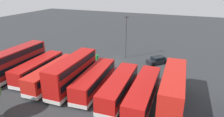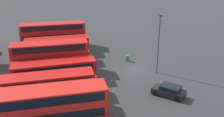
{
  "view_description": "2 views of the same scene",
  "coord_description": "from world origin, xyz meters",
  "px_view_note": "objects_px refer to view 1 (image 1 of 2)",
  "views": [
    {
      "loc": [
        -13.73,
        34.65,
        14.56
      ],
      "look_at": [
        -0.32,
        1.85,
        1.31
      ],
      "focal_mm": 32.18,
      "sensor_mm": 36.0,
      "label": 1
    },
    {
      "loc": [
        -35.0,
        10.09,
        16.48
      ],
      "look_at": [
        1.1,
        3.26,
        1.68
      ],
      "focal_mm": 42.82,
      "sensor_mm": 36.0,
      "label": 2
    }
  ],
  "objects_px": {
    "bus_double_decker_near_end": "(173,89)",
    "bus_single_deck_third": "(119,87)",
    "bus_single_deck_seventh": "(38,68)",
    "bus_double_decker_fifth": "(72,72)",
    "bus_double_decker_far_end": "(17,61)",
    "waste_bin_yellow": "(97,57)",
    "car_hatchback_silver": "(157,60)",
    "bus_single_deck_sixth": "(53,74)",
    "bus_single_deck_second": "(143,92)",
    "bus_single_deck_fourth": "(95,80)",
    "lamp_post_tall": "(126,34)"
  },
  "relations": [
    {
      "from": "bus_double_decker_fifth",
      "to": "bus_double_decker_far_end",
      "type": "height_order",
      "value": "same"
    },
    {
      "from": "bus_single_deck_third",
      "to": "car_hatchback_silver",
      "type": "height_order",
      "value": "bus_single_deck_third"
    },
    {
      "from": "bus_double_decker_near_end",
      "to": "bus_single_deck_fourth",
      "type": "height_order",
      "value": "bus_double_decker_near_end"
    },
    {
      "from": "car_hatchback_silver",
      "to": "lamp_post_tall",
      "type": "distance_m",
      "value": 8.02
    },
    {
      "from": "waste_bin_yellow",
      "to": "car_hatchback_silver",
      "type": "bearing_deg",
      "value": -168.9
    },
    {
      "from": "bus_double_decker_fifth",
      "to": "bus_single_deck_sixth",
      "type": "height_order",
      "value": "bus_double_decker_fifth"
    },
    {
      "from": "bus_double_decker_near_end",
      "to": "bus_single_deck_second",
      "type": "xyz_separation_m",
      "value": [
        3.44,
        0.65,
        -0.83
      ]
    },
    {
      "from": "bus_single_deck_seventh",
      "to": "car_hatchback_silver",
      "type": "height_order",
      "value": "bus_single_deck_seventh"
    },
    {
      "from": "lamp_post_tall",
      "to": "car_hatchback_silver",
      "type": "bearing_deg",
      "value": 173.06
    },
    {
      "from": "car_hatchback_silver",
      "to": "bus_double_decker_near_end",
      "type": "bearing_deg",
      "value": 107.01
    },
    {
      "from": "bus_single_deck_seventh",
      "to": "waste_bin_yellow",
      "type": "xyz_separation_m",
      "value": [
        -5.15,
        -11.07,
        -1.15
      ]
    },
    {
      "from": "bus_double_decker_near_end",
      "to": "bus_single_deck_seventh",
      "type": "distance_m",
      "value": 21.25
    },
    {
      "from": "bus_double_decker_near_end",
      "to": "car_hatchback_silver",
      "type": "relative_size",
      "value": 2.71
    },
    {
      "from": "bus_single_deck_third",
      "to": "car_hatchback_silver",
      "type": "xyz_separation_m",
      "value": [
        -2.58,
        -14.34,
        -0.92
      ]
    },
    {
      "from": "bus_single_deck_second",
      "to": "bus_single_deck_fourth",
      "type": "relative_size",
      "value": 1.05
    },
    {
      "from": "bus_single_deck_third",
      "to": "car_hatchback_silver",
      "type": "relative_size",
      "value": 2.68
    },
    {
      "from": "bus_double_decker_near_end",
      "to": "bus_single_deck_seventh",
      "type": "height_order",
      "value": "bus_double_decker_near_end"
    },
    {
      "from": "bus_single_deck_sixth",
      "to": "bus_double_decker_far_end",
      "type": "relative_size",
      "value": 0.97
    },
    {
      "from": "bus_single_deck_second",
      "to": "car_hatchback_silver",
      "type": "distance_m",
      "value": 14.62
    },
    {
      "from": "bus_double_decker_fifth",
      "to": "bus_single_deck_sixth",
      "type": "distance_m",
      "value": 3.57
    },
    {
      "from": "bus_single_deck_seventh",
      "to": "bus_double_decker_far_end",
      "type": "xyz_separation_m",
      "value": [
        3.92,
        0.57,
        0.83
      ]
    },
    {
      "from": "bus_single_deck_fourth",
      "to": "bus_single_deck_third",
      "type": "bearing_deg",
      "value": 170.64
    },
    {
      "from": "bus_double_decker_far_end",
      "to": "waste_bin_yellow",
      "type": "relative_size",
      "value": 12.16
    },
    {
      "from": "bus_double_decker_near_end",
      "to": "lamp_post_tall",
      "type": "relative_size",
      "value": 1.3
    },
    {
      "from": "bus_single_deck_fourth",
      "to": "car_hatchback_silver",
      "type": "xyz_separation_m",
      "value": [
        -6.56,
        -13.68,
        -0.92
      ]
    },
    {
      "from": "bus_double_decker_fifth",
      "to": "car_hatchback_silver",
      "type": "bearing_deg",
      "value": -124.69
    },
    {
      "from": "bus_double_decker_near_end",
      "to": "bus_single_deck_third",
      "type": "bearing_deg",
      "value": 3.57
    },
    {
      "from": "lamp_post_tall",
      "to": "bus_single_deck_sixth",
      "type": "bearing_deg",
      "value": 66.29
    },
    {
      "from": "bus_double_decker_far_end",
      "to": "waste_bin_yellow",
      "type": "distance_m",
      "value": 14.89
    },
    {
      "from": "bus_single_deck_third",
      "to": "bus_double_decker_fifth",
      "type": "bearing_deg",
      "value": -0.8
    },
    {
      "from": "lamp_post_tall",
      "to": "bus_single_deck_seventh",
      "type": "bearing_deg",
      "value": 54.19
    },
    {
      "from": "bus_single_deck_fourth",
      "to": "waste_bin_yellow",
      "type": "distance_m",
      "value": 12.57
    },
    {
      "from": "bus_double_decker_near_end",
      "to": "waste_bin_yellow",
      "type": "distance_m",
      "value": 19.92
    },
    {
      "from": "bus_single_deck_second",
      "to": "bus_double_decker_fifth",
      "type": "distance_m",
      "value": 10.71
    },
    {
      "from": "bus_double_decker_fifth",
      "to": "bus_single_deck_seventh",
      "type": "relative_size",
      "value": 1.01
    },
    {
      "from": "bus_double_decker_fifth",
      "to": "bus_single_deck_sixth",
      "type": "relative_size",
      "value": 0.97
    },
    {
      "from": "bus_double_decker_far_end",
      "to": "bus_double_decker_fifth",
      "type": "bearing_deg",
      "value": 178.56
    },
    {
      "from": "bus_single_deck_sixth",
      "to": "bus_single_deck_seventh",
      "type": "xyz_separation_m",
      "value": [
        3.64,
        -0.84,
        -0.0
      ]
    },
    {
      "from": "lamp_post_tall",
      "to": "bus_single_deck_fourth",
      "type": "bearing_deg",
      "value": 90.64
    },
    {
      "from": "bus_single_deck_seventh",
      "to": "waste_bin_yellow",
      "type": "bearing_deg",
      "value": -114.94
    },
    {
      "from": "bus_double_decker_far_end",
      "to": "waste_bin_yellow",
      "type": "xyz_separation_m",
      "value": [
        -9.07,
        -11.64,
        -1.97
      ]
    },
    {
      "from": "bus_double_decker_far_end",
      "to": "lamp_post_tall",
      "type": "relative_size",
      "value": 1.34
    },
    {
      "from": "bus_double_decker_near_end",
      "to": "bus_single_deck_sixth",
      "type": "bearing_deg",
      "value": 1.02
    },
    {
      "from": "bus_single_deck_seventh",
      "to": "bus_double_decker_fifth",
      "type": "bearing_deg",
      "value": 173.18
    },
    {
      "from": "bus_double_decker_near_end",
      "to": "car_hatchback_silver",
      "type": "xyz_separation_m",
      "value": [
        4.26,
        -13.91,
        -1.75
      ]
    },
    {
      "from": "bus_single_deck_third",
      "to": "bus_double_decker_near_end",
      "type": "bearing_deg",
      "value": -176.43
    },
    {
      "from": "bus_double_decker_far_end",
      "to": "waste_bin_yellow",
      "type": "bearing_deg",
      "value": -127.92
    },
    {
      "from": "bus_single_deck_seventh",
      "to": "car_hatchback_silver",
      "type": "xyz_separation_m",
      "value": [
        -16.97,
        -13.39,
        -0.92
      ]
    },
    {
      "from": "bus_single_deck_sixth",
      "to": "bus_single_deck_fourth",
      "type": "bearing_deg",
      "value": -175.4
    },
    {
      "from": "bus_single_deck_third",
      "to": "bus_single_deck_second",
      "type": "bearing_deg",
      "value": 176.21
    }
  ]
}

